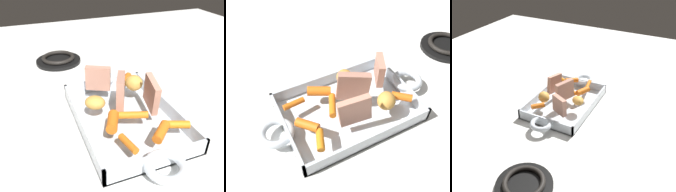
% 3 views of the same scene
% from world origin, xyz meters
% --- Properties ---
extents(ground_plane, '(1.95, 1.95, 0.00)m').
position_xyz_m(ground_plane, '(0.00, 0.00, 0.00)').
color(ground_plane, silver).
extents(roasting_dish, '(0.44, 0.22, 0.04)m').
position_xyz_m(roasting_dish, '(0.00, 0.00, 0.01)').
color(roasting_dish, silver).
rests_on(roasting_dish, ground_plane).
extents(roast_slice_thick, '(0.04, 0.06, 0.06)m').
position_xyz_m(roast_slice_thick, '(-0.11, -0.03, 0.07)').
color(roast_slice_thick, tan).
rests_on(roast_slice_thick, roasting_dish).
extents(roast_slice_outer, '(0.08, 0.05, 0.08)m').
position_xyz_m(roast_slice_outer, '(-0.02, -0.01, 0.08)').
color(roast_slice_outer, tan).
rests_on(roast_slice_outer, roasting_dish).
extents(roast_slice_thin, '(0.08, 0.03, 0.08)m').
position_xyz_m(roast_slice_thin, '(0.02, 0.06, 0.07)').
color(roast_slice_thin, tan).
rests_on(roast_slice_thin, roasting_dish).
extents(baby_carrot_southwest, '(0.04, 0.07, 0.02)m').
position_xyz_m(baby_carrot_southwest, '(0.04, 0.00, 0.05)').
color(baby_carrot_southwest, orange).
rests_on(baby_carrot_southwest, roasting_dish).
extents(baby_carrot_long, '(0.05, 0.02, 0.02)m').
position_xyz_m(baby_carrot_long, '(0.12, -0.05, 0.05)').
color(baby_carrot_long, orange).
rests_on(baby_carrot_long, roasting_dish).
extents(baby_carrot_northwest, '(0.03, 0.05, 0.02)m').
position_xyz_m(baby_carrot_northwest, '(0.11, 0.07, 0.05)').
color(baby_carrot_northwest, orange).
rests_on(baby_carrot_northwest, roasting_dish).
extents(baby_carrot_northeast, '(0.05, 0.05, 0.02)m').
position_xyz_m(baby_carrot_northeast, '(0.12, 0.03, 0.05)').
color(baby_carrot_northeast, orange).
rests_on(baby_carrot_northeast, roasting_dish).
extents(baby_carrot_center_left, '(0.06, 0.05, 0.03)m').
position_xyz_m(baby_carrot_center_left, '(0.05, -0.05, 0.05)').
color(baby_carrot_center_left, orange).
rests_on(baby_carrot_center_left, roasting_dish).
extents(baby_carrot_short, '(0.05, 0.05, 0.02)m').
position_xyz_m(baby_carrot_short, '(-0.12, 0.05, 0.05)').
color(baby_carrot_short, orange).
rests_on(baby_carrot_short, roasting_dish).
extents(potato_corner, '(0.06, 0.06, 0.03)m').
position_xyz_m(potato_corner, '(-0.02, -0.07, 0.05)').
color(potato_corner, gold).
rests_on(potato_corner, roasting_dish).
extents(potato_golden_small, '(0.06, 0.06, 0.04)m').
position_xyz_m(potato_golden_small, '(-0.07, 0.05, 0.06)').
color(potato_golden_small, gold).
rests_on(potato_golden_small, roasting_dish).
extents(stove_burner_rear, '(0.16, 0.16, 0.03)m').
position_xyz_m(stove_burner_rear, '(-0.41, -0.08, 0.01)').
color(stove_burner_rear, black).
rests_on(stove_burner_rear, ground_plane).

